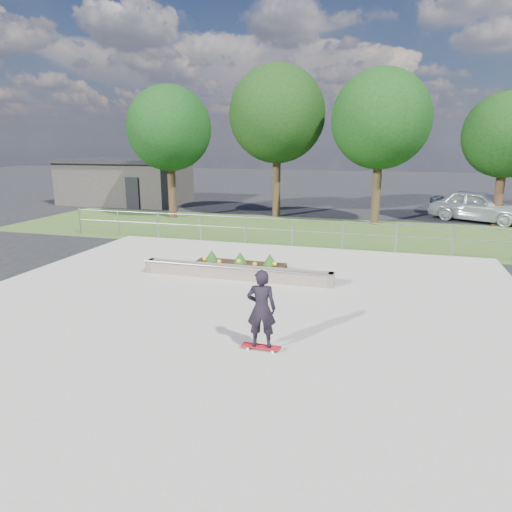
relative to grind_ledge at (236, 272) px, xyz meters
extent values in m
plane|color=black|center=(0.75, -2.56, -0.26)|extent=(120.00, 120.00, 0.00)
cube|color=#365421|center=(0.75, 8.44, -0.25)|extent=(30.00, 8.00, 0.02)
cube|color=#A39F90|center=(0.75, -2.56, -0.23)|extent=(15.00, 15.00, 0.06)
cylinder|color=gray|center=(-9.25, 4.94, 0.34)|extent=(0.06, 0.06, 1.20)
cylinder|color=#989BA0|center=(-7.25, 4.94, 0.34)|extent=(0.06, 0.06, 1.20)
cylinder|color=gray|center=(-5.25, 4.94, 0.34)|extent=(0.06, 0.06, 1.20)
cylinder|color=gray|center=(-3.25, 4.94, 0.34)|extent=(0.06, 0.06, 1.20)
cylinder|color=gray|center=(-1.25, 4.94, 0.34)|extent=(0.06, 0.06, 1.20)
cylinder|color=gray|center=(0.75, 4.94, 0.34)|extent=(0.06, 0.06, 1.20)
cylinder|color=gray|center=(2.75, 4.94, 0.34)|extent=(0.06, 0.06, 1.20)
cylinder|color=gray|center=(4.75, 4.94, 0.34)|extent=(0.06, 0.06, 1.20)
cylinder|color=gray|center=(6.75, 4.94, 0.34)|extent=(0.06, 0.06, 1.20)
cylinder|color=gray|center=(0.75, 4.94, 0.89)|extent=(20.00, 0.04, 0.04)
cylinder|color=gray|center=(0.75, 4.94, 0.44)|extent=(20.00, 0.04, 0.04)
cube|color=#2F2C2A|center=(-13.25, 15.44, 1.14)|extent=(8.00, 5.00, 2.80)
cube|color=black|center=(-13.25, 15.44, 2.64)|extent=(8.40, 5.40, 0.20)
cube|color=black|center=(-11.25, 12.89, 0.74)|extent=(0.90, 0.10, 2.00)
cylinder|color=#331F14|center=(-7.25, 10.44, 1.20)|extent=(0.44, 0.44, 2.93)
sphere|color=black|center=(-7.25, 10.44, 4.61)|extent=(4.55, 4.55, 4.55)
cylinder|color=#302013|center=(-1.75, 12.44, 1.42)|extent=(0.44, 0.44, 3.38)
sphere|color=black|center=(-1.75, 12.44, 5.36)|extent=(5.25, 5.25, 5.25)
cylinder|color=#322314|center=(3.75, 11.44, 1.31)|extent=(0.44, 0.44, 3.15)
sphere|color=black|center=(3.75, 11.44, 4.99)|extent=(4.90, 4.90, 4.90)
cylinder|color=#331F14|center=(9.75, 12.94, 1.09)|extent=(0.44, 0.44, 2.70)
sphere|color=black|center=(9.75, 12.94, 4.24)|extent=(4.20, 4.20, 4.20)
cube|color=#6B5B4F|center=(0.00, 0.00, 0.00)|extent=(6.00, 0.40, 0.40)
cylinder|color=gray|center=(0.00, -0.20, 0.20)|extent=(6.00, 0.06, 0.06)
cube|color=brown|center=(-2.90, 0.00, 0.00)|extent=(0.15, 0.42, 0.40)
cube|color=brown|center=(2.90, 0.00, 0.00)|extent=(0.15, 0.42, 0.40)
cube|color=black|center=(-0.18, 0.73, -0.08)|extent=(3.00, 1.20, 0.25)
sphere|color=yellow|center=(-1.38, 0.83, 0.13)|extent=(0.14, 0.14, 0.14)
sphere|color=yellow|center=(-0.78, 0.63, 0.13)|extent=(0.14, 0.14, 0.14)
sphere|color=#FFF21A|center=(-0.18, 0.83, 0.13)|extent=(0.14, 0.14, 0.14)
sphere|color=yellow|center=(0.42, 0.63, 0.13)|extent=(0.14, 0.14, 0.14)
sphere|color=yellow|center=(1.02, 0.83, 0.13)|extent=(0.14, 0.14, 0.14)
cone|color=#174012|center=(-1.18, 0.98, 0.23)|extent=(0.44, 0.44, 0.36)
cone|color=#184513|center=(-0.18, 0.98, 0.23)|extent=(0.44, 0.44, 0.36)
cone|color=#1C4614|center=(0.82, 0.98, 0.23)|extent=(0.44, 0.44, 0.36)
cylinder|color=white|center=(1.81, -4.66, -0.18)|extent=(0.05, 0.03, 0.05)
cylinder|color=silver|center=(1.81, -4.48, -0.18)|extent=(0.05, 0.03, 0.05)
cylinder|color=white|center=(2.33, -4.66, -0.18)|extent=(0.05, 0.03, 0.05)
cylinder|color=white|center=(2.33, -4.48, -0.18)|extent=(0.05, 0.03, 0.05)
cylinder|color=#A0A0A5|center=(1.81, -4.57, -0.15)|extent=(0.02, 0.18, 0.02)
cylinder|color=gray|center=(2.33, -4.57, -0.15)|extent=(0.02, 0.18, 0.02)
cube|color=maroon|center=(2.07, -4.57, -0.13)|extent=(0.80, 0.21, 0.02)
imported|color=black|center=(2.07, -4.57, 0.68)|extent=(0.64, 0.47, 1.61)
imported|color=silver|center=(9.01, 13.80, 0.58)|extent=(5.29, 4.02, 1.68)
camera|label=1|loc=(4.34, -12.77, 3.89)|focal=32.00mm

